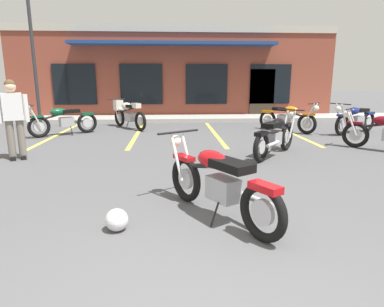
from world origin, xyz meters
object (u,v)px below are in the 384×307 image
object	(u,v)px
parking_lot_lamp_post	(30,29)
motorcycle_foreground_classic	(218,182)
motorcycle_red_sportbike	(287,117)
motorcycle_orange_scrambler	(356,119)
person_in_black_shirt	(13,115)
motorcycle_silver_naked	(128,113)
helmet_on_pavement	(117,220)
motorcycle_black_cruiser	(276,135)
motorcycle_green_cafe_racer	(63,120)

from	to	relation	value
parking_lot_lamp_post	motorcycle_foreground_classic	bearing A→B (deg)	-58.02
motorcycle_foreground_classic	motorcycle_red_sportbike	world-z (taller)	same
motorcycle_orange_scrambler	person_in_black_shirt	distance (m)	9.50
motorcycle_silver_naked	person_in_black_shirt	xyz separation A→B (m)	(-1.79, -4.42, 0.42)
person_in_black_shirt	motorcycle_red_sportbike	bearing A→B (deg)	25.29
motorcycle_red_sportbike	helmet_on_pavement	bearing A→B (deg)	-122.38
motorcycle_foreground_classic	motorcycle_red_sportbike	distance (m)	7.34
person_in_black_shirt	parking_lot_lamp_post	xyz separation A→B (m)	(-1.65, 5.51, 2.46)
motorcycle_foreground_classic	motorcycle_black_cruiser	size ratio (longest dim) A/B	1.07
motorcycle_black_cruiser	parking_lot_lamp_post	bearing A→B (deg)	142.61
motorcycle_silver_naked	person_in_black_shirt	bearing A→B (deg)	-111.99
motorcycle_orange_scrambler	person_in_black_shirt	xyz separation A→B (m)	(-9.05, -2.83, 0.49)
motorcycle_silver_naked	motorcycle_green_cafe_racer	bearing A→B (deg)	-142.51
person_in_black_shirt	motorcycle_orange_scrambler	bearing A→B (deg)	17.37
motorcycle_silver_naked	motorcycle_green_cafe_racer	size ratio (longest dim) A/B	0.99
motorcycle_red_sportbike	motorcycle_green_cafe_racer	distance (m)	7.03
motorcycle_red_sportbike	motorcycle_orange_scrambler	xyz separation A→B (m)	(2.01, -0.49, 0.00)
motorcycle_red_sportbike	motorcycle_black_cruiser	size ratio (longest dim) A/B	1.00
person_in_black_shirt	motorcycle_silver_naked	bearing A→B (deg)	68.01
parking_lot_lamp_post	helmet_on_pavement	bearing A→B (deg)	-64.66
motorcycle_orange_scrambler	parking_lot_lamp_post	size ratio (longest dim) A/B	0.36
motorcycle_foreground_classic	motorcycle_red_sportbike	xyz separation A→B (m)	(3.19, 6.61, 0.00)
motorcycle_green_cafe_racer	helmet_on_pavement	distance (m)	7.16
motorcycle_black_cruiser	helmet_on_pavement	distance (m)	4.63
helmet_on_pavement	parking_lot_lamp_post	bearing A→B (deg)	115.34
motorcycle_red_sportbike	motorcycle_green_cafe_racer	world-z (taller)	same
motorcycle_foreground_classic	motorcycle_silver_naked	bearing A→B (deg)	104.94
motorcycle_red_sportbike	motorcycle_silver_naked	bearing A→B (deg)	168.18
motorcycle_red_sportbike	parking_lot_lamp_post	size ratio (longest dim) A/B	0.33
person_in_black_shirt	helmet_on_pavement	size ratio (longest dim) A/B	6.44
motorcycle_foreground_classic	motorcycle_red_sportbike	bearing A→B (deg)	64.22
motorcycle_red_sportbike	motorcycle_orange_scrambler	world-z (taller)	same
motorcycle_foreground_classic	motorcycle_green_cafe_racer	size ratio (longest dim) A/B	1.03
motorcycle_green_cafe_racer	motorcycle_foreground_classic	bearing A→B (deg)	-58.91
motorcycle_red_sportbike	person_in_black_shirt	distance (m)	7.80
motorcycle_foreground_classic	motorcycle_green_cafe_racer	world-z (taller)	same
motorcycle_green_cafe_racer	parking_lot_lamp_post	world-z (taller)	parking_lot_lamp_post
motorcycle_red_sportbike	parking_lot_lamp_post	distance (m)	9.43
motorcycle_foreground_classic	motorcycle_green_cafe_racer	bearing A→B (deg)	121.09
motorcycle_green_cafe_racer	person_in_black_shirt	distance (m)	3.10
motorcycle_black_cruiser	parking_lot_lamp_post	xyz separation A→B (m)	(-7.25, 5.54, 2.95)
motorcycle_green_cafe_racer	person_in_black_shirt	size ratio (longest dim) A/B	1.08
motorcycle_foreground_classic	motorcycle_silver_naked	distance (m)	7.98
motorcycle_green_cafe_racer	helmet_on_pavement	world-z (taller)	motorcycle_green_cafe_racer
person_in_black_shirt	parking_lot_lamp_post	distance (m)	6.26
motorcycle_green_cafe_racer	parking_lot_lamp_post	distance (m)	4.18
motorcycle_black_cruiser	motorcycle_red_sportbike	bearing A→B (deg)	66.73
motorcycle_green_cafe_racer	helmet_on_pavement	size ratio (longest dim) A/B	6.98
motorcycle_foreground_classic	person_in_black_shirt	bearing A→B (deg)	139.47
motorcycle_orange_scrambler	parking_lot_lamp_post	world-z (taller)	parking_lot_lamp_post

